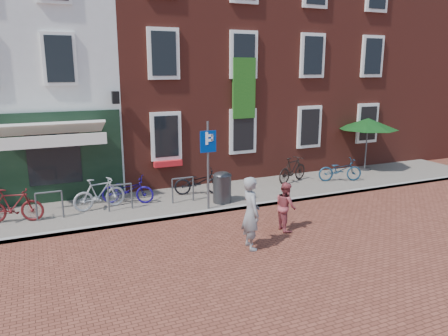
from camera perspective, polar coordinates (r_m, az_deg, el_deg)
name	(u,v)px	position (r m, az deg, el deg)	size (l,w,h in m)	color
ground	(180,219)	(12.86, -5.83, -6.67)	(80.00, 80.00, 0.00)	brown
sidewalk	(195,199)	(14.50, -3.92, -4.12)	(24.00, 3.00, 0.10)	slate
building_brick_mid	(171,52)	(19.39, -7.03, 14.99)	(6.00, 8.00, 10.00)	maroon
building_brick_right	(290,54)	(21.91, 8.67, 14.72)	(6.00, 8.00, 10.00)	maroon
filler_right	(390,65)	(25.96, 21.16, 12.63)	(7.00, 8.00, 9.00)	maroon
litter_bin	(222,185)	(13.82, -0.26, -2.33)	(0.59, 0.59, 1.08)	#39393C
parking_sign	(208,154)	(12.92, -2.12, 1.88)	(0.50, 0.08, 2.70)	#4C4C4F
parasol	(368,122)	(18.99, 18.53, 5.84)	(2.47, 2.47, 2.30)	#4C4C4F
woman	(251,213)	(10.51, 3.58, -5.97)	(0.66, 0.43, 1.81)	gray
boy	(286,206)	(11.86, 8.16, -5.04)	(0.65, 0.51, 1.34)	#9A3E44
bicycle_1	(13,206)	(13.43, -26.13, -4.49)	(0.46, 1.62, 0.97)	#531214
bicycle_2	(128,190)	(14.10, -12.65, -2.84)	(0.58, 1.67, 0.88)	#170A64
bicycle_3	(99,194)	(13.73, -16.17, -3.27)	(0.46, 1.62, 0.97)	#A5A5A7
bicycle_4	(199,182)	(14.75, -3.37, -1.83)	(0.58, 1.67, 0.88)	black
bicycle_5	(292,170)	(16.48, 9.05, -0.20)	(0.46, 1.62, 0.97)	black
bicycle_6	(340,170)	(17.04, 15.10, -0.22)	(0.58, 1.67, 0.88)	navy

